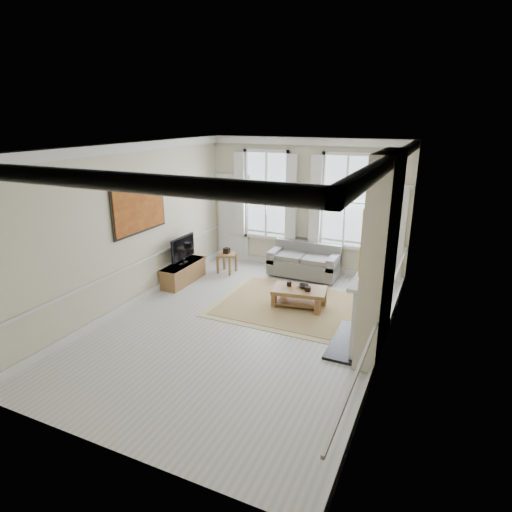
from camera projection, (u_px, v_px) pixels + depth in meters
The scene contains 23 objects.
floor at pixel (244, 326), 8.33m from camera, with size 7.20×7.20×0.00m, color #B7B5AD.
ceiling at pixel (242, 146), 7.27m from camera, with size 7.20×7.20×0.00m, color white.
back_wall at pixel (305, 206), 10.91m from camera, with size 5.20×5.20×0.00m, color beige.
left_wall at pixel (130, 227), 8.82m from camera, with size 7.20×7.20×0.00m, color beige.
right_wall at pixel (390, 261), 6.78m from camera, with size 7.20×7.20×0.00m, color beige.
window_left at pixel (266, 195), 11.22m from camera, with size 1.26×0.20×2.20m, color #B2BCC6, non-canonical shape.
window_right at pixel (346, 202), 10.39m from camera, with size 1.26×0.20×2.20m, color #B2BCC6, non-canonical shape.
door_left at pixel (233, 219), 11.85m from camera, with size 0.90×0.08×2.30m, color silver.
door_right at pixel (385, 236), 10.24m from camera, with size 0.90×0.08×2.30m, color silver.
painting at pixel (139, 208), 8.95m from camera, with size 0.05×1.66×1.06m, color #AF641E.
chimney_breast at pixel (381, 256), 7.02m from camera, with size 0.35×1.70×3.38m, color beige.
hearth at pixel (348, 341), 7.71m from camera, with size 0.55×1.50×0.05m, color black.
fireplace at pixel (362, 307), 7.41m from camera, with size 0.21×1.45×1.33m.
mirror at pixel (369, 234), 6.99m from camera, with size 0.06×1.26×1.06m, color gold.
sofa at pixel (305, 263), 10.83m from camera, with size 1.72×0.84×0.83m.
side_table at pixel (227, 257), 11.02m from camera, with size 0.57×0.57×0.52m.
rug at pixel (299, 306), 9.15m from camera, with size 3.50×2.60×0.02m, color tan.
coffee_table at pixel (299, 292), 9.05m from camera, with size 1.20×0.82×0.42m.
ceramic_pot_a at pixel (289, 284), 9.15m from camera, with size 0.10×0.10×0.10m, color black.
ceramic_pot_b at pixel (308, 289), 8.89m from camera, with size 0.13×0.13×0.09m, color black.
bowl at pixel (303, 286), 9.08m from camera, with size 0.22×0.22×0.06m, color black.
tv_stand at pixel (183, 273), 10.42m from camera, with size 0.44×1.36×0.49m, color brown.
tv at pixel (183, 248), 10.22m from camera, with size 0.08×0.90×0.68m.
Camera 1 is at (3.32, -6.71, 3.90)m, focal length 30.00 mm.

